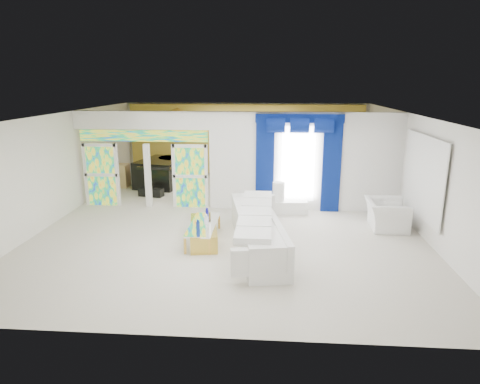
# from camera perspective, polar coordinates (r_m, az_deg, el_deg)

# --- Properties ---
(floor) EXTENTS (12.00, 12.00, 0.00)m
(floor) POSITION_cam_1_polar(r_m,az_deg,el_deg) (12.45, -0.97, -3.47)
(floor) COLOR #B7AF9E
(floor) RESTS_ON ground
(dividing_wall) EXTENTS (5.70, 0.18, 3.00)m
(dividing_wall) POSITION_cam_1_polar(r_m,az_deg,el_deg) (13.04, 8.89, 4.00)
(dividing_wall) COLOR white
(dividing_wall) RESTS_ON ground
(dividing_header) EXTENTS (4.30, 0.18, 0.55)m
(dividing_header) POSITION_cam_1_polar(r_m,az_deg,el_deg) (13.42, -13.00, 9.39)
(dividing_header) COLOR white
(dividing_header) RESTS_ON dividing_wall
(stained_panel_left) EXTENTS (0.95, 0.04, 2.00)m
(stained_panel_left) POSITION_cam_1_polar(r_m,az_deg,el_deg) (14.15, -18.12, 2.22)
(stained_panel_left) COLOR #994C3F
(stained_panel_left) RESTS_ON ground
(stained_panel_right) EXTENTS (0.95, 0.04, 2.00)m
(stained_panel_right) POSITION_cam_1_polar(r_m,az_deg,el_deg) (13.33, -6.71, 2.13)
(stained_panel_right) COLOR #994C3F
(stained_panel_right) RESTS_ON ground
(stained_transom) EXTENTS (4.00, 0.05, 0.35)m
(stained_transom) POSITION_cam_1_polar(r_m,az_deg,el_deg) (13.47, -12.88, 7.38)
(stained_transom) COLOR #994C3F
(stained_transom) RESTS_ON dividing_header
(window_pane) EXTENTS (1.00, 0.02, 2.30)m
(window_pane) POSITION_cam_1_polar(r_m,az_deg,el_deg) (12.93, 7.81, 3.73)
(window_pane) COLOR white
(window_pane) RESTS_ON dividing_wall
(blue_drape_left) EXTENTS (0.55, 0.10, 2.80)m
(blue_drape_left) POSITION_cam_1_polar(r_m,az_deg,el_deg) (12.89, 3.36, 3.58)
(blue_drape_left) COLOR #040E4C
(blue_drape_left) RESTS_ON ground
(blue_drape_right) EXTENTS (0.55, 0.10, 2.80)m
(blue_drape_right) POSITION_cam_1_polar(r_m,az_deg,el_deg) (13.01, 12.21, 3.38)
(blue_drape_right) COLOR #040E4C
(blue_drape_right) RESTS_ON ground
(blue_pelmet) EXTENTS (2.60, 0.12, 0.25)m
(blue_pelmet) POSITION_cam_1_polar(r_m,az_deg,el_deg) (12.71, 8.03, 9.78)
(blue_pelmet) COLOR #040E4C
(blue_pelmet) RESTS_ON dividing_wall
(wall_mirror) EXTENTS (0.04, 2.70, 1.90)m
(wall_mirror) POSITION_cam_1_polar(r_m,az_deg,el_deg) (11.68, 23.44, 1.95)
(wall_mirror) COLOR white
(wall_mirror) RESTS_ON ground
(gold_curtains) EXTENTS (9.70, 0.12, 2.90)m
(gold_curtains) POSITION_cam_1_polar(r_m,az_deg,el_deg) (17.87, 0.74, 7.06)
(gold_curtains) COLOR gold
(gold_curtains) RESTS_ON ground
(white_sofa) EXTENTS (1.59, 4.22, 0.79)m
(white_sofa) POSITION_cam_1_polar(r_m,az_deg,el_deg) (10.24, 2.29, -5.25)
(white_sofa) COLOR silver
(white_sofa) RESTS_ON ground
(coffee_table) EXTENTS (0.95, 1.98, 0.42)m
(coffee_table) POSITION_cam_1_polar(r_m,az_deg,el_deg) (10.70, -4.94, -5.42)
(coffee_table) COLOR gold
(coffee_table) RESTS_ON ground
(console_table) EXTENTS (1.17, 0.46, 0.38)m
(console_table) POSITION_cam_1_polar(r_m,az_deg,el_deg) (12.87, 6.49, -2.06)
(console_table) COLOR white
(console_table) RESTS_ON ground
(table_lamp) EXTENTS (0.36, 0.36, 0.58)m
(table_lamp) POSITION_cam_1_polar(r_m,az_deg,el_deg) (12.73, 5.21, 0.04)
(table_lamp) COLOR silver
(table_lamp) RESTS_ON console_table
(armchair) EXTENTS (1.09, 1.23, 0.77)m
(armchair) POSITION_cam_1_polar(r_m,az_deg,el_deg) (12.12, 19.09, -2.90)
(armchair) COLOR silver
(armchair) RESTS_ON ground
(grand_piano) EXTENTS (1.89, 2.25, 1.00)m
(grand_piano) POSITION_cam_1_polar(r_m,az_deg,el_deg) (16.44, -10.41, 2.60)
(grand_piano) COLOR black
(grand_piano) RESTS_ON ground
(piano_bench) EXTENTS (0.90, 0.50, 0.28)m
(piano_bench) POSITION_cam_1_polar(r_m,az_deg,el_deg) (15.02, -11.86, -0.03)
(piano_bench) COLOR black
(piano_bench) RESTS_ON ground
(tv_console) EXTENTS (0.60, 0.54, 0.87)m
(tv_console) POSITION_cam_1_polar(r_m,az_deg,el_deg) (16.57, -15.79, 2.15)
(tv_console) COLOR tan
(tv_console) RESTS_ON ground
(chandelier) EXTENTS (0.60, 0.60, 0.60)m
(chandelier) POSITION_cam_1_polar(r_m,az_deg,el_deg) (15.59, -8.42, 10.03)
(chandelier) COLOR gold
(chandelier) RESTS_ON ceiling
(decanters) EXTENTS (0.18, 1.17, 0.22)m
(decanters) POSITION_cam_1_polar(r_m,az_deg,el_deg) (10.67, -4.96, -3.78)
(decanters) COLOR navy
(decanters) RESTS_ON coffee_table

